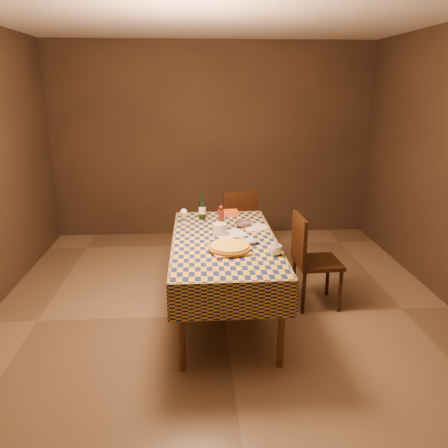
% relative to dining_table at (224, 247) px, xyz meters
% --- Properties ---
extents(room, '(5.00, 5.10, 2.70)m').
position_rel_dining_table_xyz_m(room, '(0.00, 0.00, 0.66)').
color(room, brown).
rests_on(room, ground).
extents(dining_table, '(0.94, 1.84, 0.77)m').
position_rel_dining_table_xyz_m(dining_table, '(0.00, 0.00, 0.00)').
color(dining_table, brown).
rests_on(dining_table, ground).
extents(cutting_board, '(0.38, 0.38, 0.02)m').
position_rel_dining_table_xyz_m(cutting_board, '(0.02, -0.30, 0.09)').
color(cutting_board, '#B27B53').
rests_on(cutting_board, dining_table).
extents(pizza, '(0.47, 0.47, 0.04)m').
position_rel_dining_table_xyz_m(pizza, '(0.02, -0.30, 0.11)').
color(pizza, '#A46E1B').
rests_on(pizza, cutting_board).
extents(pepper_mill, '(0.07, 0.07, 0.23)m').
position_rel_dining_table_xyz_m(pepper_mill, '(-0.01, 0.34, 0.18)').
color(pepper_mill, '#4F1812').
rests_on(pepper_mill, dining_table).
extents(bowl, '(0.17, 0.17, 0.05)m').
position_rel_dining_table_xyz_m(bowl, '(0.21, 0.36, 0.10)').
color(bowl, '#573E49').
rests_on(bowl, dining_table).
extents(wine_glass, '(0.08, 0.08, 0.15)m').
position_rel_dining_table_xyz_m(wine_glass, '(-0.38, 0.54, 0.18)').
color(wine_glass, silver).
rests_on(wine_glass, dining_table).
extents(wine_bottle, '(0.09, 0.09, 0.29)m').
position_rel_dining_table_xyz_m(wine_bottle, '(-0.19, 0.64, 0.18)').
color(wine_bottle, black).
rests_on(wine_bottle, dining_table).
extents(deli_tub, '(0.14, 0.14, 0.11)m').
position_rel_dining_table_xyz_m(deli_tub, '(-0.03, 0.13, 0.13)').
color(deli_tub, silver).
rests_on(deli_tub, dining_table).
extents(takeout_container, '(0.22, 0.16, 0.05)m').
position_rel_dining_table_xyz_m(takeout_container, '(0.09, 0.77, 0.10)').
color(takeout_container, '#D1571B').
rests_on(takeout_container, dining_table).
extents(white_plate, '(0.30, 0.30, 0.01)m').
position_rel_dining_table_xyz_m(white_plate, '(0.33, 0.31, 0.08)').
color(white_plate, white).
rests_on(white_plate, dining_table).
extents(tumbler, '(0.11, 0.11, 0.08)m').
position_rel_dining_table_xyz_m(tumbler, '(0.40, -0.41, 0.12)').
color(tumbler, white).
rests_on(tumbler, dining_table).
extents(flour_patch, '(0.35, 0.31, 0.00)m').
position_rel_dining_table_xyz_m(flour_patch, '(0.07, 0.14, 0.08)').
color(flour_patch, silver).
rests_on(flour_patch, dining_table).
extents(flour_bag, '(0.19, 0.17, 0.05)m').
position_rel_dining_table_xyz_m(flour_bag, '(0.21, -0.13, 0.10)').
color(flour_bag, '#9BADC6').
rests_on(flour_bag, dining_table).
extents(chair_far, '(0.51, 0.51, 0.93)m').
position_rel_dining_table_xyz_m(chair_far, '(0.24, 1.29, -0.17)').
color(chair_far, black).
rests_on(chair_far, ground).
extents(chair_right, '(0.44, 0.44, 0.93)m').
position_rel_dining_table_xyz_m(chair_right, '(0.84, 0.16, -0.17)').
color(chair_right, black).
rests_on(chair_right, ground).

